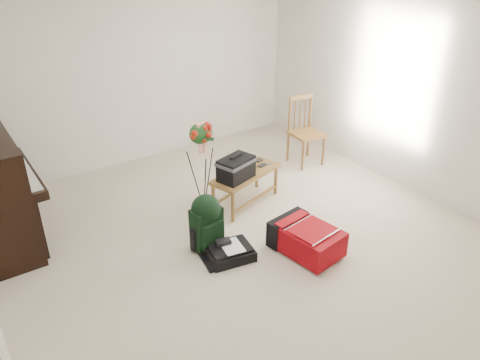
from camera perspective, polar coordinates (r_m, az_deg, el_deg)
floor at (r=5.21m, az=1.07°, el=-7.71°), size 5.00×5.50×0.01m
ceiling at (r=4.28m, az=1.38°, el=20.74°), size 5.00×5.50×0.01m
wall_back at (r=6.91m, az=-12.49°, el=12.22°), size 5.00×0.04×2.50m
wall_right at (r=6.31m, az=20.30°, el=9.72°), size 0.04×5.50×2.50m
bench at (r=5.62m, az=-0.40°, el=1.36°), size 1.03×0.64×0.74m
dining_chair at (r=6.90m, az=7.93°, el=5.87°), size 0.47×0.47×1.00m
red_suitcase at (r=5.08m, az=7.73°, el=-6.82°), size 0.58×0.78×0.31m
black_duffel at (r=4.96m, az=-1.29°, el=-8.75°), size 0.53×0.46×0.20m
green_backpack at (r=4.97m, az=-4.10°, el=-4.85°), size 0.33×0.31×0.64m
flower_stand at (r=5.55m, az=-4.61°, el=1.50°), size 0.45×0.45×1.18m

